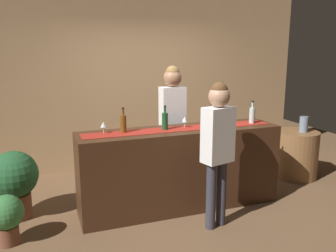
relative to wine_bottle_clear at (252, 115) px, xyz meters
name	(u,v)px	position (x,y,z in m)	size (l,w,h in m)	color
ground_plane	(180,206)	(-1.01, 0.02, -1.14)	(10.00, 10.00, 0.00)	brown
back_wall	(138,82)	(-1.01, 1.92, 0.31)	(6.00, 0.12, 2.90)	tan
bar_counter	(180,168)	(-1.01, 0.02, -0.63)	(2.55, 0.60, 1.03)	#3D2314
counter_runner_cloth	(180,129)	(-1.01, 0.02, -0.11)	(2.42, 0.28, 0.01)	maroon
wine_bottle_clear	(252,115)	(0.00, 0.00, 0.00)	(0.07, 0.07, 0.30)	#B2C6C1
wine_bottle_green	(165,121)	(-1.21, 0.04, 0.00)	(0.07, 0.07, 0.30)	#194723
wine_bottle_amber	(123,123)	(-1.72, 0.07, 0.00)	(0.07, 0.07, 0.30)	brown
wine_glass_near_customer	(103,125)	(-1.95, 0.10, -0.01)	(0.07, 0.07, 0.14)	silver
wine_glass_mid_counter	(185,120)	(-0.94, 0.06, -0.01)	(0.07, 0.07, 0.14)	silver
bartender	(172,114)	(-0.90, 0.60, -0.03)	(0.34, 0.25, 1.78)	#26262B
customer_sipping	(218,140)	(-0.83, -0.61, -0.12)	(0.38, 0.28, 1.66)	#33333D
round_side_table	(295,154)	(1.11, 0.41, -0.77)	(0.68, 0.68, 0.74)	brown
vase_on_side_table	(304,124)	(1.17, 0.35, -0.28)	(0.13, 0.13, 0.24)	slate
potted_plant_tall	(14,180)	(-2.98, 0.42, -0.66)	(0.56, 0.56, 0.83)	brown
potted_plant_small	(6,216)	(-3.04, -0.19, -0.83)	(0.37, 0.37, 0.54)	brown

